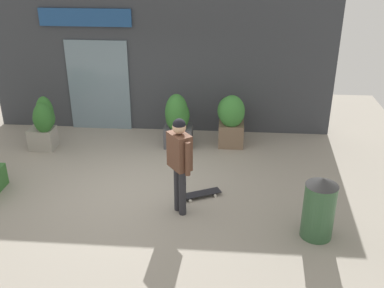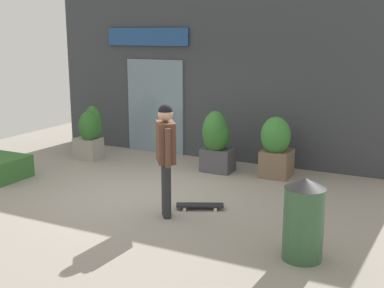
{
  "view_description": "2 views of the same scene",
  "coord_description": "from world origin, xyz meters",
  "px_view_note": "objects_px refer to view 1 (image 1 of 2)",
  "views": [
    {
      "loc": [
        1.6,
        -7.47,
        4.51
      ],
      "look_at": [
        1.02,
        -0.15,
        1.07
      ],
      "focal_mm": 42.59,
      "sensor_mm": 36.0,
      "label": 1
    },
    {
      "loc": [
        4.46,
        -7.01,
        2.8
      ],
      "look_at": [
        1.02,
        -0.15,
        1.07
      ],
      "focal_mm": 45.78,
      "sensor_mm": 36.0,
      "label": 2
    }
  ],
  "objects_px": {
    "skateboard": "(201,194)",
    "planter_box_left": "(44,122)",
    "planter_box_mid": "(230,117)",
    "trash_bin": "(319,208)",
    "skateboarder": "(180,156)",
    "planter_box_right": "(177,119)"
  },
  "relations": [
    {
      "from": "skateboarder",
      "to": "skateboard",
      "type": "relative_size",
      "value": 2.25
    },
    {
      "from": "planter_box_right",
      "to": "trash_bin",
      "type": "height_order",
      "value": "planter_box_right"
    },
    {
      "from": "planter_box_left",
      "to": "trash_bin",
      "type": "distance_m",
      "value": 6.28
    },
    {
      "from": "planter_box_mid",
      "to": "trash_bin",
      "type": "relative_size",
      "value": 1.15
    },
    {
      "from": "skateboard",
      "to": "planter_box_mid",
      "type": "distance_m",
      "value": 2.5
    },
    {
      "from": "skateboard",
      "to": "planter_box_right",
      "type": "bearing_deg",
      "value": 81.97
    },
    {
      "from": "planter_box_right",
      "to": "skateboarder",
      "type": "bearing_deg",
      "value": -82.75
    },
    {
      "from": "skateboard",
      "to": "planter_box_mid",
      "type": "xyz_separation_m",
      "value": [
        0.52,
        2.37,
        0.62
      ]
    },
    {
      "from": "skateboarder",
      "to": "planter_box_right",
      "type": "relative_size",
      "value": 1.38
    },
    {
      "from": "planter_box_mid",
      "to": "trash_bin",
      "type": "distance_m",
      "value": 3.7
    },
    {
      "from": "planter_box_right",
      "to": "planter_box_mid",
      "type": "height_order",
      "value": "planter_box_right"
    },
    {
      "from": "skateboard",
      "to": "planter_box_right",
      "type": "height_order",
      "value": "planter_box_right"
    },
    {
      "from": "skateboarder",
      "to": "planter_box_mid",
      "type": "relative_size",
      "value": 1.44
    },
    {
      "from": "skateboard",
      "to": "planter_box_mid",
      "type": "height_order",
      "value": "planter_box_mid"
    },
    {
      "from": "skateboarder",
      "to": "skateboard",
      "type": "bearing_deg",
      "value": 21.24
    },
    {
      "from": "trash_bin",
      "to": "planter_box_left",
      "type": "bearing_deg",
      "value": 152.76
    },
    {
      "from": "planter_box_right",
      "to": "trash_bin",
      "type": "xyz_separation_m",
      "value": [
        2.61,
        -3.17,
        -0.16
      ]
    },
    {
      "from": "skateboard",
      "to": "planter_box_left",
      "type": "bearing_deg",
      "value": 127.95
    },
    {
      "from": "skateboarder",
      "to": "planter_box_mid",
      "type": "bearing_deg",
      "value": 36.66
    },
    {
      "from": "skateboarder",
      "to": "skateboard",
      "type": "distance_m",
      "value": 1.2
    },
    {
      "from": "planter_box_mid",
      "to": "skateboard",
      "type": "bearing_deg",
      "value": -102.44
    },
    {
      "from": "planter_box_left",
      "to": "skateboarder",
      "type": "bearing_deg",
      "value": -35.42
    }
  ]
}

